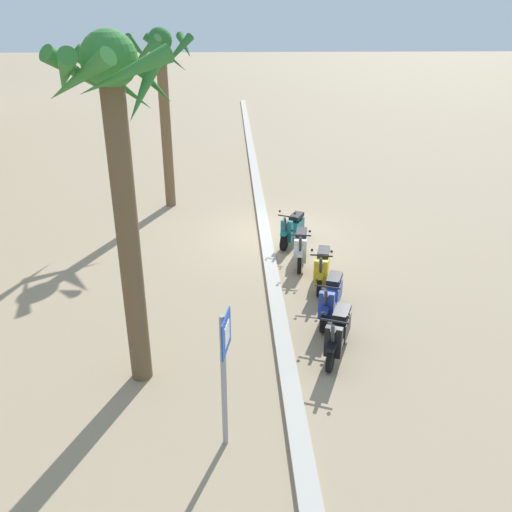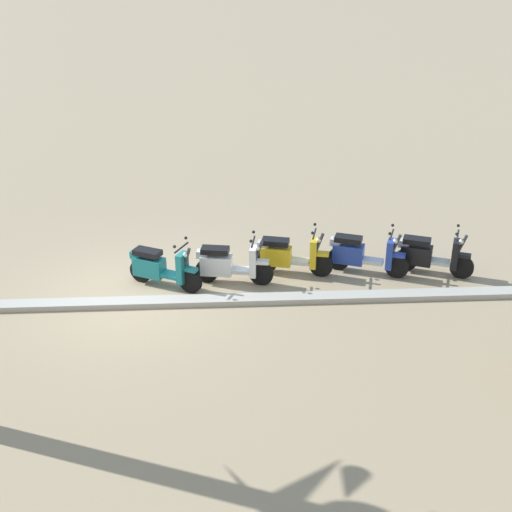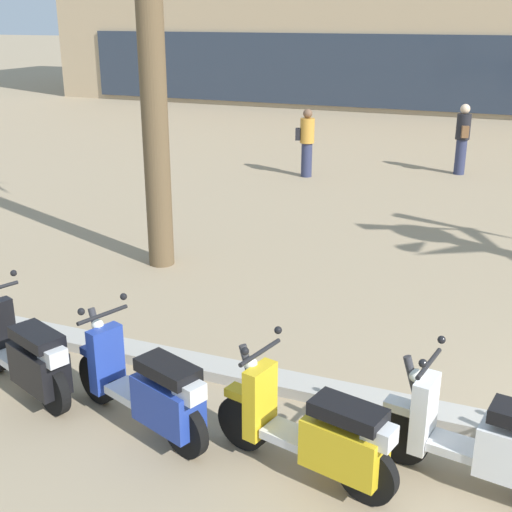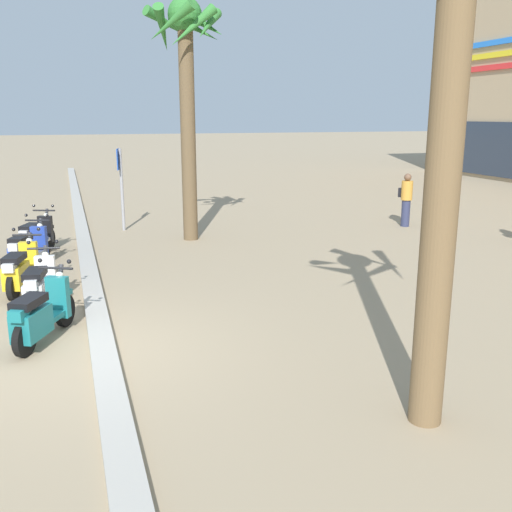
{
  "view_description": "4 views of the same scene",
  "coord_description": "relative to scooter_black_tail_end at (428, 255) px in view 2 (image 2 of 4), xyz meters",
  "views": [
    {
      "loc": [
        -15.82,
        1.41,
        6.38
      ],
      "look_at": [
        -3.41,
        0.83,
        0.82
      ],
      "focal_mm": 37.44,
      "sensor_mm": 36.0,
      "label": 1
    },
    {
      "loc": [
        -1.88,
        12.88,
        7.07
      ],
      "look_at": [
        -2.55,
        0.6,
        1.16
      ],
      "focal_mm": 48.2,
      "sensor_mm": 36.0,
      "label": 2
    },
    {
      "loc": [
        -1.99,
        -5.54,
        3.73
      ],
      "look_at": [
        -4.84,
        1.43,
        1.04
      ],
      "focal_mm": 47.65,
      "sensor_mm": 36.0,
      "label": 3
    },
    {
      "loc": [
        8.17,
        0.07,
        3.34
      ],
      "look_at": [
        -0.75,
        3.0,
        1.04
      ],
      "focal_mm": 40.42,
      "sensor_mm": 36.0,
      "label": 4
    }
  ],
  "objects": [
    {
      "name": "curb_strip",
      "position": [
        6.49,
        1.12,
        -0.39
      ],
      "size": [
        60.0,
        0.36,
        0.12
      ],
      "primitive_type": "cube",
      "color": "#ADA89E",
      "rests_on": "ground"
    },
    {
      "name": "scooter_white_far_back",
      "position": [
        4.49,
        0.23,
        0.0
      ],
      "size": [
        1.72,
        0.63,
        1.17
      ],
      "color": "black",
      "rests_on": "ground"
    },
    {
      "name": "scooter_black_tail_end",
      "position": [
        0.0,
        0.0,
        0.0
      ],
      "size": [
        1.66,
        0.85,
        1.17
      ],
      "color": "black",
      "rests_on": "ground"
    },
    {
      "name": "scooter_blue_mid_rear",
      "position": [
        1.5,
        -0.12,
        0.01
      ],
      "size": [
        1.76,
        0.86,
        1.17
      ],
      "color": "black",
      "rests_on": "ground"
    },
    {
      "name": "scooter_yellow_lead_nearest",
      "position": [
        3.14,
        -0.17,
        -0.0
      ],
      "size": [
        1.73,
        0.71,
        1.17
      ],
      "color": "black",
      "rests_on": "ground"
    },
    {
      "name": "scooter_teal_mid_front",
      "position": [
        5.96,
        0.28,
        -0.0
      ],
      "size": [
        1.61,
        0.93,
        1.17
      ],
      "color": "black",
      "rests_on": "ground"
    },
    {
      "name": "ground_plane",
      "position": [
        6.49,
        0.73,
        -0.45
      ],
      "size": [
        200.0,
        200.0,
        0.0
      ],
      "primitive_type": "plane",
      "color": "#9E896B"
    }
  ]
}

